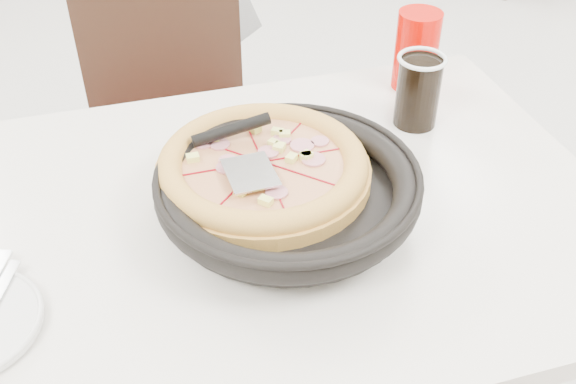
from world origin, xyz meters
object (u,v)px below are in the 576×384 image
object	(u,v)px
pizza_pan	(288,196)
cola_glass	(418,93)
red_cup	(416,50)
chair_far	(181,142)
pizza	(263,173)
main_table	(253,361)

from	to	relation	value
pizza_pan	cola_glass	distance (m)	0.37
red_cup	cola_glass	bearing A→B (deg)	-113.03
chair_far	pizza_pan	size ratio (longest dim) A/B	2.50
pizza_pan	cola_glass	size ratio (longest dim) A/B	2.93
cola_glass	red_cup	xyz separation A→B (m)	(0.06, 0.13, 0.02)
chair_far	red_cup	xyz separation A→B (m)	(0.46, -0.34, 0.35)
pizza	red_cup	distance (m)	0.49
main_table	red_cup	xyz separation A→B (m)	(0.43, 0.30, 0.45)
main_table	red_cup	distance (m)	0.69
main_table	pizza_pan	bearing A→B (deg)	-23.23
pizza_pan	pizza	world-z (taller)	pizza
pizza	cola_glass	xyz separation A→B (m)	(0.34, 0.15, 0.00)
pizza	cola_glass	bearing A→B (deg)	24.53
main_table	chair_far	size ratio (longest dim) A/B	1.26
chair_far	cola_glass	distance (m)	0.71
chair_far	pizza	size ratio (longest dim) A/B	2.80
main_table	pizza	bearing A→B (deg)	26.70
chair_far	red_cup	distance (m)	0.67
cola_glass	red_cup	bearing A→B (deg)	66.97
main_table	cola_glass	world-z (taller)	cola_glass
main_table	cola_glass	xyz separation A→B (m)	(0.37, 0.17, 0.44)
pizza	cola_glass	distance (m)	0.37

